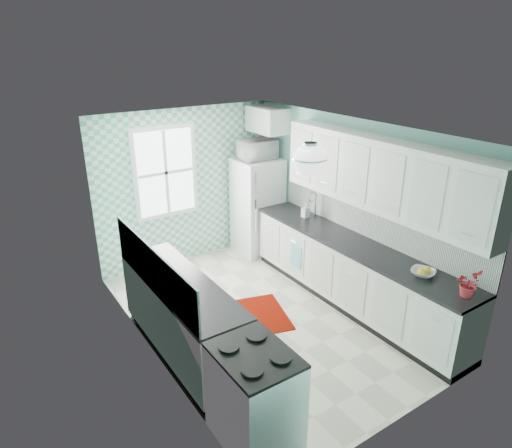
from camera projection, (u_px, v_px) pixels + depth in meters
floor at (263, 317)px, 6.12m from camera, size 3.00×4.40×0.02m
ceiling at (265, 129)px, 5.17m from camera, size 3.00×4.40×0.02m
wall_back at (186, 186)px, 7.34m from camera, size 3.00×0.02×2.50m
wall_front at (409, 314)px, 3.95m from camera, size 3.00×0.02×2.50m
wall_left at (148, 262)px, 4.87m from camera, size 0.02×4.40×2.50m
wall_right at (352, 208)px, 6.42m from camera, size 0.02×4.40×2.50m
accent_wall at (186, 187)px, 7.33m from camera, size 3.00×0.01×2.50m
window at (165, 172)px, 7.01m from camera, size 1.04×0.05×1.44m
backsplash_right at (372, 220)px, 6.13m from camera, size 0.02×3.60×0.51m
backsplash_left at (153, 269)px, 4.84m from camera, size 0.02×2.15×0.51m
upper_cabinets_right at (381, 175)px, 5.63m from camera, size 0.33×3.20×0.90m
upper_cabinet_fridge at (266, 120)px, 7.34m from camera, size 0.40×0.74×0.40m
ceiling_light at (309, 160)px, 4.62m from camera, size 0.34×0.34×0.35m
base_cabinets_right at (352, 275)px, 6.26m from camera, size 0.60×3.60×0.90m
countertop_right at (354, 244)px, 6.07m from camera, size 0.63×3.60×0.04m
base_cabinets_left at (182, 319)px, 5.27m from camera, size 0.60×2.15×0.90m
countertop_left at (181, 284)px, 5.10m from camera, size 0.63×2.15×0.04m
fridge at (257, 206)px, 7.76m from camera, size 0.71×0.71×1.63m
stove at (255, 396)px, 4.09m from camera, size 0.63×0.78×0.94m
sink at (305, 220)px, 6.87m from camera, size 0.54×0.45×0.53m
rug at (261, 314)px, 6.16m from camera, size 0.87×1.05×0.01m
dish_towel at (296, 256)px, 6.73m from camera, size 0.02×0.24×0.35m
fruit_bowl at (423, 273)px, 5.23m from camera, size 0.36×0.36×0.07m
potted_plant at (468, 284)px, 4.77m from camera, size 0.32×0.30×0.29m
soap_bottle at (306, 210)px, 6.90m from camera, size 0.10×0.10×0.22m
microwave at (257, 149)px, 7.39m from camera, size 0.60×0.43×0.32m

